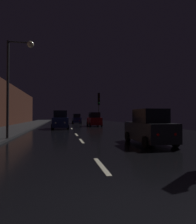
{
  "coord_description": "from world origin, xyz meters",
  "views": [
    {
      "loc": [
        -1.28,
        -3.25,
        1.64
      ],
      "look_at": [
        3.07,
        19.92,
        2.06
      ],
      "focal_mm": 31.39,
      "sensor_mm": 36.0,
      "label": 1
    }
  ],
  "objects_px": {
    "car_approaching_headlights": "(60,120)",
    "car_distant_taillights": "(77,119)",
    "traffic_light_far_right": "(99,102)",
    "streetlamp_overhead": "(16,73)",
    "car_parked_right_near": "(149,128)",
    "car_parked_right_far": "(94,120)"
  },
  "relations": [
    {
      "from": "car_approaching_headlights",
      "to": "car_distant_taillights",
      "type": "height_order",
      "value": "car_approaching_headlights"
    },
    {
      "from": "traffic_light_far_right",
      "to": "car_approaching_headlights",
      "type": "bearing_deg",
      "value": -48.77
    },
    {
      "from": "streetlamp_overhead",
      "to": "car_distant_taillights",
      "type": "height_order",
      "value": "streetlamp_overhead"
    },
    {
      "from": "car_parked_right_near",
      "to": "car_parked_right_far",
      "type": "xyz_separation_m",
      "value": [
        0.0,
        19.17,
        0.05
      ]
    },
    {
      "from": "streetlamp_overhead",
      "to": "car_distant_taillights",
      "type": "distance_m",
      "value": 27.95
    },
    {
      "from": "car_approaching_headlights",
      "to": "car_distant_taillights",
      "type": "distance_m",
      "value": 16.04
    },
    {
      "from": "traffic_light_far_right",
      "to": "car_approaching_headlights",
      "type": "relative_size",
      "value": 1.16
    },
    {
      "from": "car_distant_taillights",
      "to": "streetlamp_overhead",
      "type": "bearing_deg",
      "value": 167.33
    },
    {
      "from": "car_approaching_headlights",
      "to": "car_parked_right_near",
      "type": "relative_size",
      "value": 1.12
    },
    {
      "from": "car_parked_right_near",
      "to": "streetlamp_overhead",
      "type": "bearing_deg",
      "value": 69.35
    },
    {
      "from": "car_parked_right_near",
      "to": "traffic_light_far_right",
      "type": "bearing_deg",
      "value": -2.34
    },
    {
      "from": "traffic_light_far_right",
      "to": "car_parked_right_far",
      "type": "bearing_deg",
      "value": -62.03
    },
    {
      "from": "car_parked_right_far",
      "to": "car_distant_taillights",
      "type": "relative_size",
      "value": 1.07
    },
    {
      "from": "traffic_light_far_right",
      "to": "car_approaching_headlights",
      "type": "xyz_separation_m",
      "value": [
        -5.92,
        -5.26,
        -2.77
      ]
    },
    {
      "from": "car_approaching_headlights",
      "to": "traffic_light_far_right",
      "type": "bearing_deg",
      "value": 131.59
    },
    {
      "from": "car_approaching_headlights",
      "to": "car_parked_right_far",
      "type": "bearing_deg",
      "value": 133.28
    },
    {
      "from": "streetlamp_overhead",
      "to": "car_approaching_headlights",
      "type": "relative_size",
      "value": 1.47
    },
    {
      "from": "streetlamp_overhead",
      "to": "car_parked_right_far",
      "type": "relative_size",
      "value": 1.57
    },
    {
      "from": "car_parked_right_far",
      "to": "streetlamp_overhead",
      "type": "bearing_deg",
      "value": 153.79
    },
    {
      "from": "car_parked_right_far",
      "to": "car_distant_taillights",
      "type": "distance_m",
      "value": 11.04
    },
    {
      "from": "streetlamp_overhead",
      "to": "car_approaching_headlights",
      "type": "bearing_deg",
      "value": 75.97
    },
    {
      "from": "traffic_light_far_right",
      "to": "car_parked_right_near",
      "type": "xyz_separation_m",
      "value": [
        -0.8,
        -19.6,
        -2.89
      ]
    }
  ]
}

